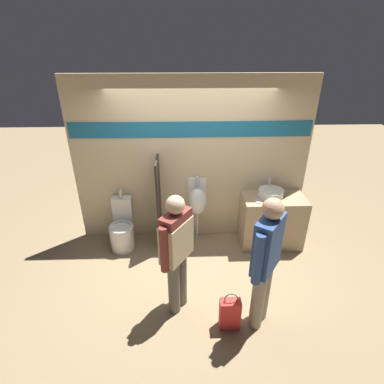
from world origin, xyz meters
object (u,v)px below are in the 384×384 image
at_px(person_with_lanyard, 266,260).
at_px(shopping_bag, 230,314).
at_px(sink_basin, 271,193).
at_px(person_in_vest, 177,248).
at_px(urinal_near_counter, 198,201).
at_px(toilet, 122,230).
at_px(cell_phone, 258,201).

height_order(person_with_lanyard, shopping_bag, person_with_lanyard).
distance_m(sink_basin, person_in_vest, 2.04).
relative_size(urinal_near_counter, toilet, 1.20).
bearing_deg(urinal_near_counter, person_with_lanyard, -68.92).
bearing_deg(person_in_vest, shopping_bag, -84.78).
height_order(cell_phone, person_in_vest, person_in_vest).
xyz_separation_m(sink_basin, cell_phone, (-0.25, -0.17, -0.05)).
bearing_deg(toilet, person_in_vest, -54.75).
distance_m(cell_phone, shopping_bag, 1.80).
bearing_deg(sink_basin, person_in_vest, -137.06).
bearing_deg(person_in_vest, person_with_lanyard, -71.14).
bearing_deg(person_in_vest, sink_basin, -13.55).
height_order(urinal_near_counter, person_in_vest, person_in_vest).
height_order(sink_basin, urinal_near_counter, urinal_near_counter).
distance_m(toilet, shopping_bag, 2.26).
relative_size(sink_basin, toilet, 0.41).
relative_size(person_in_vest, shopping_bag, 3.06).
relative_size(urinal_near_counter, person_in_vest, 0.70).
height_order(cell_phone, shopping_bag, cell_phone).
relative_size(person_with_lanyard, shopping_bag, 3.22).
bearing_deg(sink_basin, cell_phone, -145.36).
bearing_deg(shopping_bag, cell_phone, 68.13).
distance_m(sink_basin, urinal_near_counter, 1.19).
distance_m(urinal_near_counter, shopping_bag, 1.91).
distance_m(person_in_vest, shopping_bag, 1.02).
relative_size(urinal_near_counter, person_with_lanyard, 0.67).
distance_m(sink_basin, toilet, 2.50).
bearing_deg(person_with_lanyard, shopping_bag, 138.02).
distance_m(sink_basin, cell_phone, 0.31).
relative_size(urinal_near_counter, shopping_bag, 2.15).
bearing_deg(cell_phone, shopping_bag, -111.87).
relative_size(cell_phone, toilet, 0.15).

